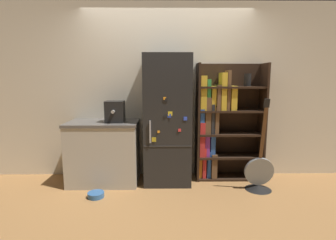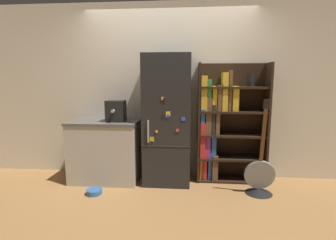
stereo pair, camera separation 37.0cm
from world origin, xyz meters
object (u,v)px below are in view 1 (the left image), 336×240
(guitar, at_px, (259,177))
(espresso_machine, at_px, (115,112))
(bookshelf, at_px, (220,123))
(pet_bowl, at_px, (96,195))
(refrigerator, at_px, (167,120))

(guitar, bearing_deg, espresso_machine, 172.62)
(bookshelf, distance_m, guitar, 0.93)
(bookshelf, relative_size, espresso_machine, 5.77)
(pet_bowl, bearing_deg, bookshelf, 21.81)
(bookshelf, bearing_deg, guitar, -46.25)
(bookshelf, relative_size, guitar, 1.37)
(refrigerator, height_order, guitar, refrigerator)
(espresso_machine, bearing_deg, refrigerator, 5.37)
(guitar, relative_size, pet_bowl, 5.97)
(refrigerator, relative_size, bookshelf, 1.07)
(refrigerator, height_order, bookshelf, refrigerator)
(espresso_machine, bearing_deg, guitar, -7.38)
(refrigerator, bearing_deg, espresso_machine, -174.63)
(espresso_machine, distance_m, pet_bowl, 1.12)
(espresso_machine, relative_size, guitar, 0.24)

